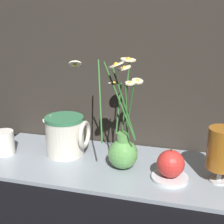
% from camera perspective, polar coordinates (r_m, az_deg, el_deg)
% --- Properties ---
extents(ground_plane, '(6.00, 6.00, 0.00)m').
position_cam_1_polar(ground_plane, '(1.03, -0.91, -9.97)').
color(ground_plane, black).
extents(shelf, '(0.83, 0.34, 0.01)m').
position_cam_1_polar(shelf, '(1.03, -0.91, -9.68)').
color(shelf, gray).
rests_on(shelf, ground_plane).
extents(vase_with_flowers, '(0.21, 0.16, 0.35)m').
position_cam_1_polar(vase_with_flowers, '(0.97, 1.95, -6.43)').
color(vase_with_flowers, '#59994C').
rests_on(vase_with_flowers, shelf).
extents(yellow_mug, '(0.08, 0.07, 0.08)m').
position_cam_1_polar(yellow_mug, '(1.14, -19.18, -5.30)').
color(yellow_mug, silver).
rests_on(yellow_mug, shelf).
extents(ceramic_pitcher, '(0.16, 0.13, 0.15)m').
position_cam_1_polar(ceramic_pitcher, '(1.08, -8.50, -3.98)').
color(ceramic_pitcher, beige).
rests_on(ceramic_pitcher, shelf).
extents(tea_glass, '(0.08, 0.08, 0.16)m').
position_cam_1_polar(tea_glass, '(0.93, 19.50, -6.47)').
color(tea_glass, silver).
rests_on(tea_glass, shelf).
extents(saucer_plate, '(0.11, 0.11, 0.01)m').
position_cam_1_polar(saucer_plate, '(0.95, 10.51, -11.72)').
color(saucer_plate, silver).
rests_on(saucer_plate, shelf).
extents(orange_fruit, '(0.08, 0.08, 0.09)m').
position_cam_1_polar(orange_fruit, '(0.93, 10.67, -9.28)').
color(orange_fruit, red).
rests_on(orange_fruit, saucer_plate).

